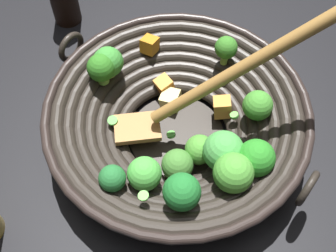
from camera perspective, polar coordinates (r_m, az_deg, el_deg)
The scene contains 2 objects.
ground_plane at distance 0.71m, azimuth 1.10°, elevation -1.55°, with size 4.00×4.00×0.00m, color black.
wok at distance 0.66m, azimuth 1.35°, elevation 0.68°, with size 0.42×0.40×0.26m.
Camera 1 is at (0.08, -0.36, 0.61)m, focal length 46.90 mm.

